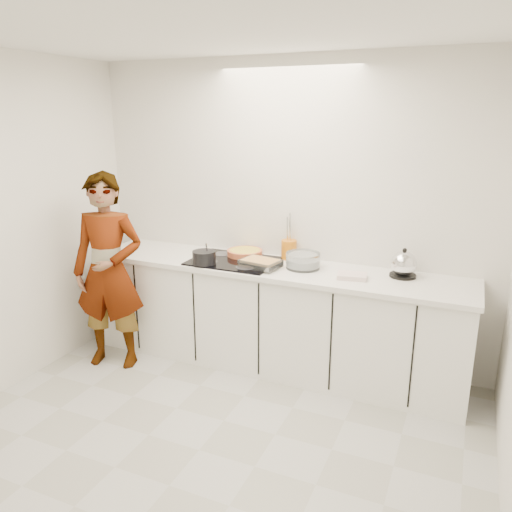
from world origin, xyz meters
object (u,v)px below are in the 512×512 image
at_px(utensil_crock, 289,250).
at_px(cook, 109,272).
at_px(saucepan, 204,257).
at_px(tart_dish, 245,252).
at_px(baking_dish, 261,263).
at_px(hob, 234,261).
at_px(mixing_bowl, 303,261).
at_px(kettle, 403,265).

relative_size(utensil_crock, cook, 0.10).
height_order(saucepan, utensil_crock, saucepan).
bearing_deg(tart_dish, saucepan, -119.48).
bearing_deg(baking_dish, tart_dish, 135.92).
height_order(utensil_crock, cook, cook).
distance_m(hob, saucepan, 0.27).
bearing_deg(utensil_crock, mixing_bowl, -46.66).
distance_m(baking_dish, cook, 1.30).
xyz_separation_m(baking_dish, mixing_bowl, (0.32, 0.14, 0.01)).
bearing_deg(mixing_bowl, baking_dish, -156.28).
xyz_separation_m(hob, cook, (-0.94, -0.49, -0.07)).
height_order(baking_dish, utensil_crock, utensil_crock).
bearing_deg(hob, saucepan, -133.30).
xyz_separation_m(saucepan, mixing_bowl, (0.78, 0.25, -0.01)).
relative_size(saucepan, baking_dish, 0.59).
relative_size(baking_dish, cook, 0.20).
distance_m(saucepan, kettle, 1.61).
distance_m(hob, cook, 1.06).
xyz_separation_m(hob, tart_dish, (0.02, 0.17, 0.04)).
relative_size(saucepan, kettle, 0.87).
distance_m(tart_dish, saucepan, 0.42).
bearing_deg(mixing_bowl, utensil_crock, 133.34).
distance_m(saucepan, mixing_bowl, 0.82).
relative_size(tart_dish, baking_dish, 1.19).
relative_size(hob, saucepan, 3.58).
bearing_deg(utensil_crock, kettle, -6.82).
xyz_separation_m(baking_dish, kettle, (1.10, 0.24, 0.05)).
xyz_separation_m(tart_dish, mixing_bowl, (0.58, -0.11, 0.02)).
bearing_deg(saucepan, baking_dish, 13.58).
xyz_separation_m(mixing_bowl, cook, (-1.54, -0.55, -0.13)).
distance_m(tart_dish, baking_dish, 0.36).
bearing_deg(baking_dish, utensil_crock, 71.50).
distance_m(kettle, cook, 2.42).
xyz_separation_m(mixing_bowl, utensil_crock, (-0.20, 0.21, 0.02)).
bearing_deg(cook, kettle, -0.16).
bearing_deg(kettle, saucepan, -167.50).
distance_m(baking_dish, kettle, 1.13).
relative_size(mixing_bowl, kettle, 1.55).
xyz_separation_m(saucepan, kettle, (1.57, 0.35, 0.03)).
bearing_deg(tart_dish, baking_dish, -44.08).
bearing_deg(utensil_crock, saucepan, -141.39).
xyz_separation_m(hob, saucepan, (-0.18, -0.19, 0.06)).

